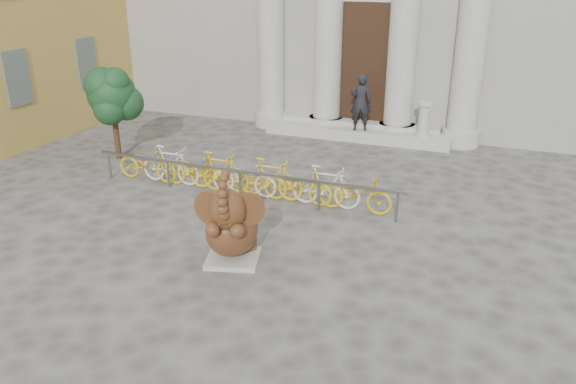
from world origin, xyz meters
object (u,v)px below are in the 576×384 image
at_px(bike_rack, 244,175).
at_px(pedestrian, 361,102).
at_px(elephant_statue, 232,228).
at_px(tree, 112,95).

relative_size(bike_rack, pedestrian, 4.43).
bearing_deg(bike_rack, pedestrian, 74.49).
distance_m(elephant_statue, bike_rack, 3.38).
relative_size(elephant_statue, bike_rack, 0.25).
height_order(tree, pedestrian, tree).
bearing_deg(elephant_statue, pedestrian, 72.65).
bearing_deg(tree, bike_rack, -14.36).
xyz_separation_m(bike_rack, pedestrian, (1.50, 5.40, 0.76)).
relative_size(elephant_statue, pedestrian, 1.09).
bearing_deg(pedestrian, tree, 18.01).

